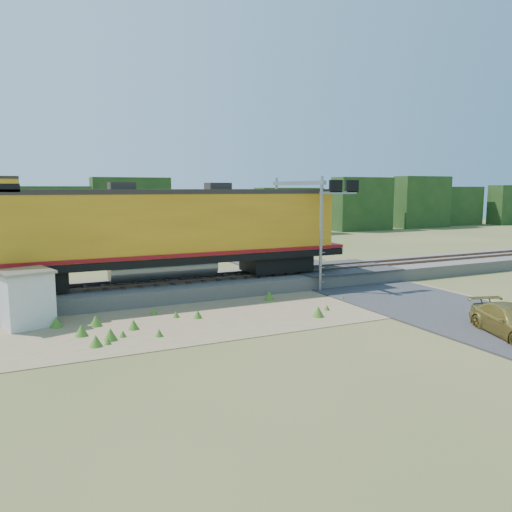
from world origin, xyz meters
TOP-DOWN VIEW (x-y plane):
  - ground at (0.00, 0.00)m, footprint 140.00×140.00m
  - ballast at (0.00, 6.00)m, footprint 70.00×5.00m
  - rails at (0.00, 6.00)m, footprint 70.00×1.54m
  - dirt_shoulder at (-2.00, 0.50)m, footprint 26.00×8.00m
  - road at (7.00, 0.74)m, footprint 7.00×66.00m
  - tree_line_north at (0.00, 38.00)m, footprint 130.00×3.00m
  - weed_clumps at (-3.50, 0.10)m, footprint 15.00×6.20m
  - locomotive at (-5.06, 6.00)m, footprint 21.99×3.35m
  - shed at (-11.91, 2.45)m, footprint 2.63×2.63m
  - signal_gantry at (4.22, 5.34)m, footprint 2.69×6.20m

SIDE VIEW (x-z plane):
  - ground at x=0.00m, z-range 0.00..0.00m
  - weed_clumps at x=-3.50m, z-range -0.28..0.28m
  - dirt_shoulder at x=-2.00m, z-range 0.00..0.03m
  - road at x=7.00m, z-range -0.34..0.52m
  - ballast at x=0.00m, z-range 0.00..0.80m
  - rails at x=0.00m, z-range 0.80..0.96m
  - shed at x=-11.91m, z-range 0.02..2.53m
  - tree_line_north at x=0.00m, z-range -0.18..6.32m
  - locomotive at x=-5.06m, z-range 0.92..6.60m
  - signal_gantry at x=4.22m, z-range 1.71..8.49m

